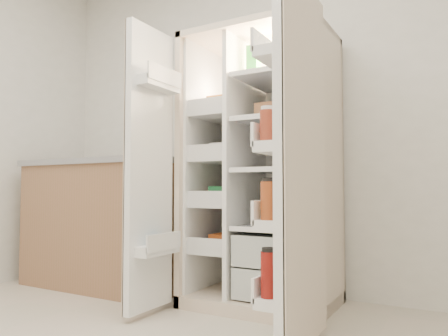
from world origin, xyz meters
The scene contains 5 objects.
wall_back centered at (0.00, 2.00, 1.35)m, with size 4.00×0.02×2.70m, color white.
refrigerator centered at (0.14, 1.65, 0.74)m, with size 0.92×0.70×1.80m.
freezer_door centered at (-0.38, 1.05, 0.89)m, with size 0.15×0.40×1.72m.
fridge_door centered at (0.60, 0.96, 0.87)m, with size 0.17×0.58×1.72m.
kitchen_counter centered at (-1.16, 1.53, 0.50)m, with size 1.37×0.73×0.99m.
Camera 1 is at (1.30, -0.98, 0.76)m, focal length 34.00 mm.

